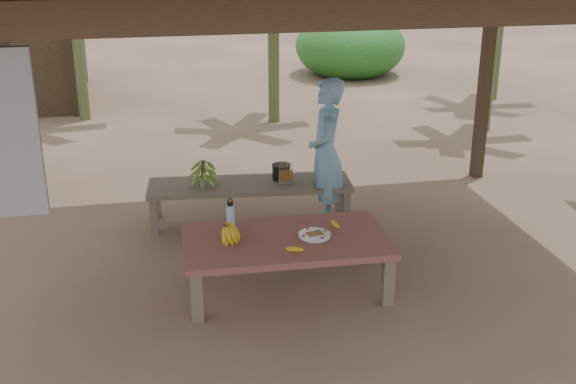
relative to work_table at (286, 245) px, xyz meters
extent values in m
plane|color=brown|center=(0.22, 0.21, -0.43)|extent=(80.00, 80.00, 0.00)
cube|color=black|center=(-2.58, 2.51, 0.92)|extent=(0.13, 0.13, 2.70)
cube|color=black|center=(3.02, 2.51, 0.92)|extent=(0.13, 0.13, 2.70)
cube|color=black|center=(0.22, -2.09, 2.27)|extent=(5.80, 0.14, 0.18)
cube|color=brown|center=(-0.83, -0.40, -0.21)|extent=(0.10, 0.10, 0.44)
cube|color=brown|center=(0.81, -0.44, -0.21)|extent=(0.10, 0.10, 0.44)
cube|color=brown|center=(-0.81, 0.44, -0.21)|extent=(0.10, 0.10, 0.44)
cube|color=brown|center=(0.83, 0.40, -0.21)|extent=(0.10, 0.10, 0.44)
cube|color=maroon|center=(0.00, 0.00, 0.04)|extent=(1.82, 1.04, 0.06)
cube|color=brown|center=(-1.13, 1.47, -0.23)|extent=(0.09, 0.09, 0.40)
cube|color=brown|center=(0.92, 1.28, -0.23)|extent=(0.09, 0.09, 0.40)
cube|color=brown|center=(-1.09, 1.93, -0.23)|extent=(0.09, 0.09, 0.40)
cube|color=brown|center=(0.96, 1.74, -0.23)|extent=(0.09, 0.09, 0.40)
cube|color=brown|center=(-0.08, 1.60, -0.01)|extent=(2.24, 0.79, 0.05)
cylinder|color=white|center=(0.25, -0.03, 0.07)|extent=(0.26, 0.26, 0.01)
cylinder|color=white|center=(0.25, -0.03, 0.09)|extent=(0.29, 0.29, 0.02)
cube|color=brown|center=(0.25, -0.03, 0.09)|extent=(0.16, 0.13, 0.02)
ellipsoid|color=gold|center=(0.02, -0.29, 0.09)|extent=(0.17, 0.06, 0.04)
ellipsoid|color=gold|center=(0.49, 0.16, 0.09)|extent=(0.08, 0.15, 0.04)
cylinder|color=#4298CF|center=(-0.45, 0.34, 0.17)|extent=(0.07, 0.07, 0.21)
cylinder|color=black|center=(-0.45, 0.34, 0.29)|extent=(0.05, 0.05, 0.03)
torus|color=black|center=(-0.45, 0.34, 0.32)|extent=(0.05, 0.01, 0.05)
cylinder|color=black|center=(0.28, 1.65, 0.10)|extent=(0.20, 0.20, 0.17)
imported|color=#6AA1C8|center=(0.71, 1.39, 0.37)|extent=(0.49, 0.65, 1.61)
cylinder|color=#596638|center=(4.09, 4.50, 1.03)|extent=(0.18, 0.18, 2.94)
cylinder|color=#596638|center=(0.93, 5.69, 0.94)|extent=(0.18, 0.18, 2.76)
cylinder|color=#596638|center=(-2.15, 6.46, 1.32)|extent=(0.18, 0.18, 3.51)
cylinder|color=#596638|center=(5.19, 6.46, 1.03)|extent=(0.18, 0.18, 2.92)
camera|label=1|loc=(-1.13, -5.70, 2.70)|focal=45.00mm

